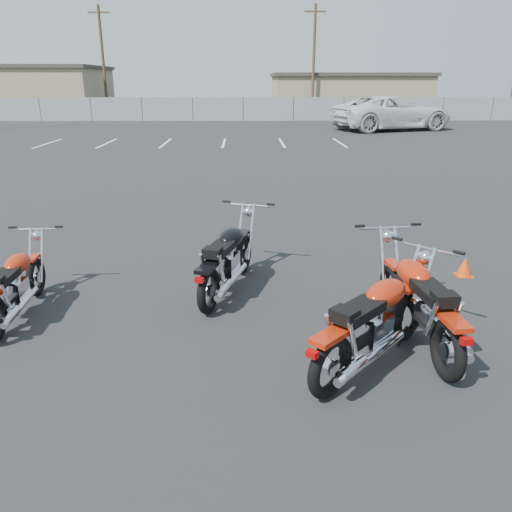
{
  "coord_description": "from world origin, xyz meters",
  "views": [
    {
      "loc": [
        0.04,
        -6.19,
        3.05
      ],
      "look_at": [
        0.2,
        0.6,
        0.65
      ],
      "focal_mm": 35.0,
      "sensor_mm": 36.0,
      "label": 1
    }
  ],
  "objects_px": {
    "motorcycle_rear_red": "(419,301)",
    "motorcycle_front_red": "(16,285)",
    "white_van": "(393,103)",
    "motorcycle_second_black": "(228,259)",
    "motorcycle_third_red": "(375,323)"
  },
  "relations": [
    {
      "from": "motorcycle_rear_red",
      "to": "motorcycle_front_red",
      "type": "bearing_deg",
      "value": 170.89
    },
    {
      "from": "motorcycle_rear_red",
      "to": "white_van",
      "type": "bearing_deg",
      "value": 74.87
    },
    {
      "from": "motorcycle_rear_red",
      "to": "white_van",
      "type": "height_order",
      "value": "white_van"
    },
    {
      "from": "motorcycle_front_red",
      "to": "motorcycle_second_black",
      "type": "xyz_separation_m",
      "value": [
        2.83,
        0.8,
        0.06
      ]
    },
    {
      "from": "motorcycle_front_red",
      "to": "motorcycle_third_red",
      "type": "bearing_deg",
      "value": -16.83
    },
    {
      "from": "motorcycle_second_black",
      "to": "white_van",
      "type": "height_order",
      "value": "white_van"
    },
    {
      "from": "motorcycle_second_black",
      "to": "motorcycle_front_red",
      "type": "bearing_deg",
      "value": -164.26
    },
    {
      "from": "motorcycle_second_black",
      "to": "motorcycle_rear_red",
      "type": "height_order",
      "value": "motorcycle_rear_red"
    },
    {
      "from": "motorcycle_second_black",
      "to": "motorcycle_rear_red",
      "type": "relative_size",
      "value": 0.95
    },
    {
      "from": "motorcycle_second_black",
      "to": "white_van",
      "type": "bearing_deg",
      "value": 69.33
    },
    {
      "from": "motorcycle_third_red",
      "to": "white_van",
      "type": "distance_m",
      "value": 29.4
    },
    {
      "from": "motorcycle_second_black",
      "to": "motorcycle_third_red",
      "type": "relative_size",
      "value": 1.14
    },
    {
      "from": "motorcycle_front_red",
      "to": "motorcycle_second_black",
      "type": "relative_size",
      "value": 0.88
    },
    {
      "from": "motorcycle_front_red",
      "to": "white_van",
      "type": "distance_m",
      "value": 29.72
    },
    {
      "from": "motorcycle_second_black",
      "to": "motorcycle_third_red",
      "type": "height_order",
      "value": "motorcycle_third_red"
    }
  ]
}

